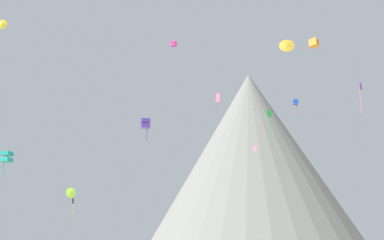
% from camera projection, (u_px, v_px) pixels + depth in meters
% --- Properties ---
extents(rock_massif, '(84.07, 84.07, 52.35)m').
position_uv_depth(rock_massif, '(256.00, 159.00, 131.80)').
color(rock_massif, gray).
rests_on(rock_massif, ground_plane).
extents(kite_rainbow_mid, '(0.86, 1.09, 3.67)m').
position_uv_depth(kite_rainbow_mid, '(218.00, 99.00, 74.07)').
color(kite_rainbow_mid, '#E5668C').
extents(kite_violet_mid, '(0.68, 0.76, 4.86)m').
position_uv_depth(kite_violet_mid, '(361.00, 91.00, 62.32)').
color(kite_violet_mid, purple).
extents(kite_orange_high, '(1.43, 1.41, 1.04)m').
position_uv_depth(kite_orange_high, '(314.00, 43.00, 55.35)').
color(kite_orange_high, orange).
extents(kite_blue_high, '(1.13, 1.14, 3.91)m').
position_uv_depth(kite_blue_high, '(295.00, 102.00, 92.94)').
color(kite_blue_high, blue).
extents(kite_magenta_high, '(1.19, 1.20, 1.01)m').
position_uv_depth(kite_magenta_high, '(174.00, 44.00, 90.19)').
color(kite_magenta_high, '#D1339E').
extents(kite_indigo_mid, '(1.31, 1.33, 2.78)m').
position_uv_depth(kite_indigo_mid, '(146.00, 124.00, 52.52)').
color(kite_indigo_mid, '#5138B2').
extents(kite_gold_high, '(2.31, 1.05, 2.25)m').
position_uv_depth(kite_gold_high, '(287.00, 45.00, 63.72)').
color(kite_gold_high, gold).
extents(kite_lime_low, '(1.73, 0.88, 1.65)m').
position_uv_depth(kite_lime_low, '(70.00, 193.00, 69.07)').
color(kite_lime_low, '#8CD133').
extents(kite_green_mid, '(1.00, 0.80, 5.32)m').
position_uv_depth(kite_green_mid, '(269.00, 118.00, 66.93)').
color(kite_green_mid, green).
extents(kite_pink_mid, '(0.61, 0.56, 0.85)m').
position_uv_depth(kite_pink_mid, '(255.00, 149.00, 76.55)').
color(kite_pink_mid, pink).
extents(kite_teal_low, '(1.42, 1.44, 3.00)m').
position_uv_depth(kite_teal_low, '(7.00, 157.00, 58.43)').
color(kite_teal_low, teal).
extents(kite_yellow_high, '(1.53, 0.38, 1.53)m').
position_uv_depth(kite_yellow_high, '(2.00, 24.00, 64.33)').
color(kite_yellow_high, yellow).
extents(kite_black_low, '(0.56, 0.81, 3.83)m').
position_uv_depth(kite_black_low, '(73.00, 204.00, 73.51)').
color(kite_black_low, black).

